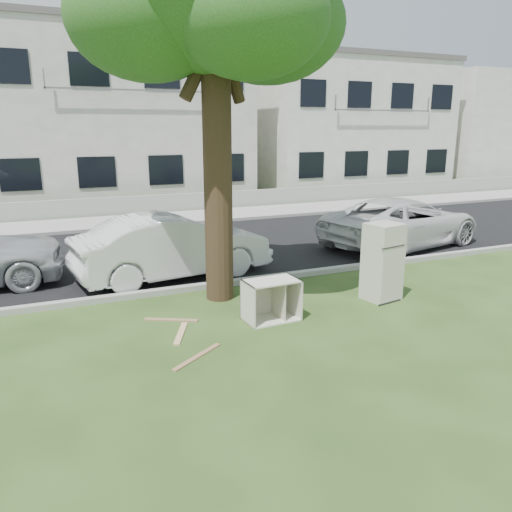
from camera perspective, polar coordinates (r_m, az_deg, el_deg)
name	(u,v)px	position (r m, az deg, el deg)	size (l,w,h in m)	color
ground	(277,326)	(8.60, 2.44, -8.03)	(120.00, 120.00, 0.00)	#264117
road	(183,250)	(13.99, -8.30, 0.72)	(120.00, 7.00, 0.01)	black
kerb_near	(228,286)	(10.73, -3.27, -3.43)	(120.00, 0.18, 0.12)	gray
kerb_far	(156,227)	(17.37, -11.40, 3.25)	(120.00, 0.18, 0.12)	gray
sidewalk	(147,220)	(18.77, -12.35, 4.04)	(120.00, 2.80, 0.01)	gray
low_wall	(138,205)	(20.27, -13.30, 5.72)	(120.00, 0.15, 0.70)	gray
townhouse_center	(114,118)	(24.90, -15.88, 14.92)	(11.22, 8.16, 7.44)	silver
townhouse_right	(335,125)	(29.11, 9.05, 14.54)	(10.20, 8.16, 6.84)	white
filler_right	(508,129)	(38.75, 26.88, 12.81)	(16.00, 9.00, 6.40)	silver
fridge	(382,262)	(10.00, 14.26, -0.65)	(0.62, 0.58, 1.52)	silver
cabinet	(271,300)	(8.76, 1.76, -5.05)	(0.94, 0.58, 0.73)	silver
plank_a	(197,357)	(7.56, -6.73, -11.34)	(1.04, 0.09, 0.02)	#956C48
plank_b	(171,320)	(8.96, -9.68, -7.20)	(0.96, 0.10, 0.02)	#936F4D
plank_c	(181,333)	(8.38, -8.60, -8.73)	(0.90, 0.10, 0.02)	tan
car_center	(173,246)	(11.30, -9.43, 1.11)	(1.52, 4.37, 1.44)	silver
car_right	(402,222)	(14.75, 16.35, 3.73)	(2.30, 4.99, 1.39)	silver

